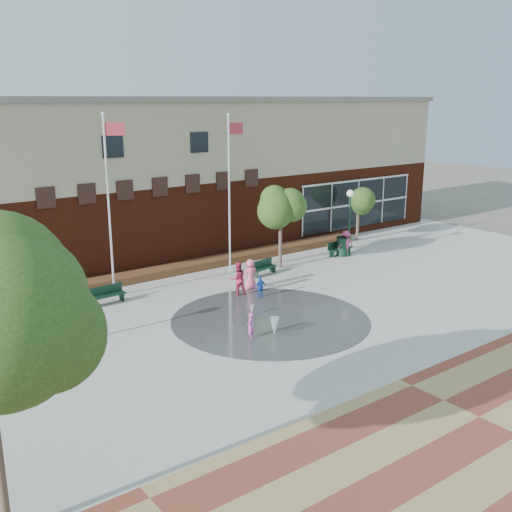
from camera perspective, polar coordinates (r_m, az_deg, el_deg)
ground at (r=23.43m, az=5.94°, el=-8.18°), size 120.00×120.00×0.00m
plaza_concrete at (r=26.28m, az=0.00°, el=-5.48°), size 46.00×18.00×0.01m
paver_band at (r=19.44m, az=20.49°, el=-14.19°), size 46.00×6.00×0.01m
splash_pad at (r=25.54m, az=1.35°, el=-6.10°), size 8.40×8.40×0.01m
library_building at (r=36.62m, az=-12.86°, el=7.43°), size 44.40×10.40×9.20m
flower_bed at (r=32.38m, az=-8.09°, el=-1.69°), size 26.00×1.20×0.40m
flagpole_left at (r=28.18m, az=-13.80°, el=5.47°), size 0.93×0.45×8.53m
flagpole_right at (r=31.45m, az=-2.50°, el=6.69°), size 1.03×0.17×8.38m
lamp_right at (r=35.49m, az=8.89°, el=3.84°), size 0.42×0.42×3.97m
bench_left at (r=28.16m, az=-13.96°, el=-3.94°), size 1.72×0.59×0.85m
bench_mid at (r=31.74m, az=0.75°, el=-1.39°), size 1.66×0.71×0.81m
bench_right at (r=36.10m, az=7.95°, el=0.49°), size 1.70×0.55×0.84m
trash_can at (r=35.86m, az=8.22°, el=0.91°), size 0.71×0.71×1.17m
tree_mid at (r=32.43m, az=2.36°, el=4.55°), size 2.72×2.72×4.59m
tree_small_right at (r=39.58m, az=9.76°, el=5.25°), size 2.15×2.15×3.67m
water_jet_a at (r=23.91m, az=1.75°, el=-7.62°), size 0.37×0.37×0.73m
water_jet_b at (r=26.03m, az=-0.40°, el=-5.70°), size 0.20×0.20×0.46m
child_splash at (r=23.42m, az=-0.53°, el=-6.70°), size 0.46×0.46×1.07m
adult_red at (r=28.40m, az=-1.74°, el=-2.19°), size 0.93×0.80×1.64m
adult_pink at (r=29.36m, az=-0.52°, el=-1.74°), size 0.80×0.58×1.51m
child_blue at (r=28.14m, az=0.42°, el=-2.97°), size 0.64×0.34×1.05m
person_bench at (r=35.76m, az=8.54°, el=1.17°), size 1.12×0.81×1.57m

